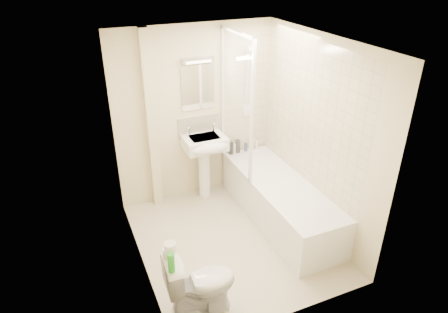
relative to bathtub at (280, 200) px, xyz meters
name	(u,v)px	position (x,y,z in m)	size (l,w,h in m)	color
floor	(232,240)	(-0.75, -0.16, -0.29)	(2.50, 2.50, 0.00)	beige
wall_back	(195,115)	(-0.75, 1.09, 0.91)	(2.20, 0.02, 2.40)	beige
wall_left	(133,173)	(-1.85, -0.16, 0.91)	(0.02, 2.50, 2.40)	beige
wall_right	(317,137)	(0.35, -0.16, 0.91)	(0.02, 2.50, 2.40)	beige
ceiling	(235,42)	(-0.75, -0.16, 2.11)	(2.20, 2.50, 0.02)	white
tile_back	(246,92)	(0.00, 1.07, 1.14)	(0.70, 0.01, 1.75)	beige
tile_right	(310,115)	(0.34, 0.00, 1.14)	(0.01, 2.10, 1.75)	beige
pipe_boxing	(151,123)	(-1.37, 1.03, 0.91)	(0.12, 0.12, 2.40)	beige
splashback	(199,126)	(-0.70, 1.08, 0.74)	(0.60, 0.01, 0.30)	beige
mirror	(198,87)	(-0.70, 1.07, 1.29)	(0.46, 0.01, 0.60)	white
strip_light	(198,60)	(-0.70, 1.05, 1.66)	(0.42, 0.07, 0.07)	silver
bathtub	(280,200)	(0.00, 0.00, 0.00)	(0.70, 2.10, 0.55)	white
shower_screen	(236,104)	(-0.35, 0.63, 1.16)	(0.04, 0.92, 1.80)	white
shower_fixture	(247,85)	(0.00, 1.03, 1.26)	(0.10, 0.16, 0.99)	white
pedestal_sink	(205,150)	(-0.70, 0.85, 0.47)	(0.56, 0.50, 1.08)	white
bottle_black_a	(231,148)	(-0.25, 1.00, 0.35)	(0.07, 0.07, 0.18)	black
bottle_white_a	(234,149)	(-0.20, 1.00, 0.33)	(0.05, 0.05, 0.15)	silver
bottle_black_b	(238,146)	(-0.14, 1.00, 0.36)	(0.07, 0.07, 0.20)	black
bottle_blue	(246,147)	(-0.02, 1.00, 0.32)	(0.05, 0.05, 0.12)	navy
bottle_cream	(252,144)	(0.09, 1.00, 0.35)	(0.07, 0.07, 0.17)	beige
bottle_white_b	(256,145)	(0.16, 1.00, 0.33)	(0.05, 0.05, 0.13)	white
toilet	(201,283)	(-1.47, -1.01, 0.06)	(0.69, 0.42, 0.69)	white
toilet_roll_lower	(168,253)	(-1.74, -0.92, 0.44)	(0.11, 0.11, 0.09)	white
toilet_roll_upper	(170,247)	(-1.73, -0.96, 0.53)	(0.11, 0.11, 0.09)	white
green_bottle	(171,263)	(-1.76, -1.11, 0.50)	(0.06, 0.06, 0.20)	green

